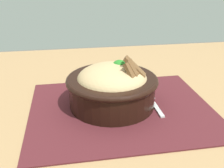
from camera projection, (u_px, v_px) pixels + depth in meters
table at (124, 134)px, 0.62m from camera, size 1.05×0.95×0.73m
placemat at (121, 109)px, 0.58m from camera, size 0.39×0.32×0.00m
bowl at (112, 85)px, 0.58m from camera, size 0.21×0.21×0.11m
fork at (152, 101)px, 0.61m from camera, size 0.02×0.13×0.00m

